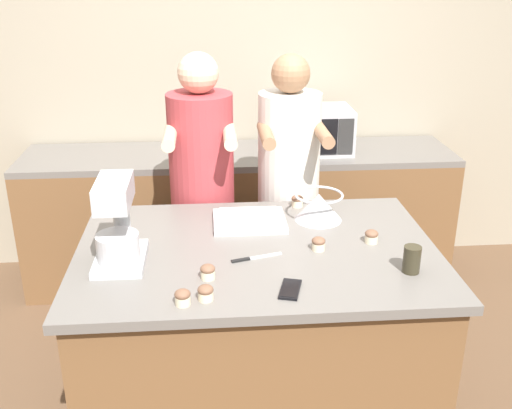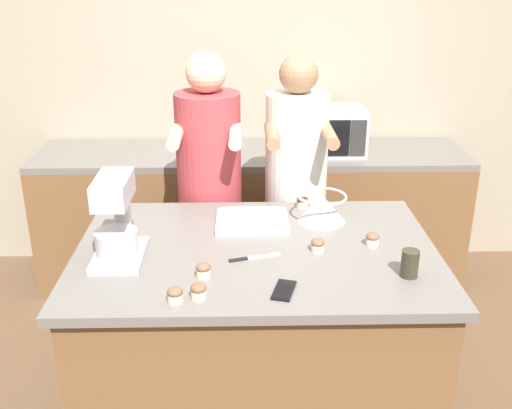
# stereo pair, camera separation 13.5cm
# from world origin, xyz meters

# --- Properties ---
(back_wall) EXTENTS (10.00, 0.06, 2.70)m
(back_wall) POSITION_xyz_m (0.00, 1.80, 1.35)
(back_wall) COLOR gray
(back_wall) RESTS_ON ground_plane
(island_counter) EXTENTS (1.53, 1.05, 0.92)m
(island_counter) POSITION_xyz_m (0.00, 0.00, 0.46)
(island_counter) COLOR brown
(island_counter) RESTS_ON ground_plane
(back_counter) EXTENTS (2.80, 0.60, 0.90)m
(back_counter) POSITION_xyz_m (0.00, 1.45, 0.45)
(back_counter) COLOR brown
(back_counter) RESTS_ON ground_plane
(person_left) EXTENTS (0.35, 0.51, 1.65)m
(person_left) POSITION_xyz_m (-0.23, 0.71, 0.87)
(person_left) COLOR #232328
(person_left) RESTS_ON ground_plane
(person_right) EXTENTS (0.34, 0.50, 1.63)m
(person_right) POSITION_xyz_m (0.23, 0.71, 0.86)
(person_right) COLOR #33384C
(person_right) RESTS_ON ground_plane
(stand_mixer) EXTENTS (0.20, 0.30, 0.36)m
(stand_mixer) POSITION_xyz_m (-0.56, -0.09, 1.08)
(stand_mixer) COLOR #B2B7BC
(stand_mixer) RESTS_ON island_counter
(mixing_bowl) EXTENTS (0.23, 0.23, 0.13)m
(mixing_bowl) POSITION_xyz_m (0.31, 0.28, 0.99)
(mixing_bowl) COLOR #BCBCC1
(mixing_bowl) RESTS_ON island_counter
(baking_tray) EXTENTS (0.33, 0.27, 0.04)m
(baking_tray) POSITION_xyz_m (-0.01, 0.26, 0.94)
(baking_tray) COLOR silver
(baking_tray) RESTS_ON island_counter
(microwave_oven) EXTENTS (0.48, 0.36, 0.28)m
(microwave_oven) POSITION_xyz_m (0.49, 1.44, 1.04)
(microwave_oven) COLOR #B7B7BC
(microwave_oven) RESTS_ON back_counter
(cell_phone) EXTENTS (0.11, 0.16, 0.01)m
(cell_phone) POSITION_xyz_m (0.09, -0.36, 0.93)
(cell_phone) COLOR black
(cell_phone) RESTS_ON island_counter
(drinking_glass) EXTENTS (0.07, 0.07, 0.11)m
(drinking_glass) POSITION_xyz_m (0.59, -0.26, 0.98)
(drinking_glass) COLOR #332D1E
(drinking_glass) RESTS_ON island_counter
(knife) EXTENTS (0.22, 0.08, 0.01)m
(knife) POSITION_xyz_m (-0.02, -0.10, 0.93)
(knife) COLOR #BCBCC1
(knife) RESTS_ON island_counter
(cupcake_0) EXTENTS (0.06, 0.06, 0.06)m
(cupcake_0) POSITION_xyz_m (-0.30, -0.43, 0.95)
(cupcake_0) COLOR beige
(cupcake_0) RESTS_ON island_counter
(cupcake_1) EXTENTS (0.06, 0.06, 0.06)m
(cupcake_1) POSITION_xyz_m (-0.22, -0.40, 0.95)
(cupcake_1) COLOR beige
(cupcake_1) RESTS_ON island_counter
(cupcake_2) EXTENTS (0.06, 0.06, 0.06)m
(cupcake_2) POSITION_xyz_m (0.26, -0.04, 0.95)
(cupcake_2) COLOR beige
(cupcake_2) RESTS_ON island_counter
(cupcake_3) EXTENTS (0.06, 0.06, 0.06)m
(cupcake_3) POSITION_xyz_m (-0.21, -0.25, 0.95)
(cupcake_3) COLOR beige
(cupcake_3) RESTS_ON island_counter
(cupcake_4) EXTENTS (0.06, 0.06, 0.06)m
(cupcake_4) POSITION_xyz_m (0.50, 0.02, 0.95)
(cupcake_4) COLOR beige
(cupcake_4) RESTS_ON island_counter
(cupcake_5) EXTENTS (0.06, 0.06, 0.06)m
(cupcake_5) POSITION_xyz_m (0.24, 0.45, 0.95)
(cupcake_5) COLOR beige
(cupcake_5) RESTS_ON island_counter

